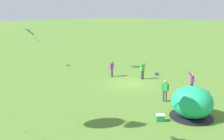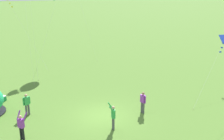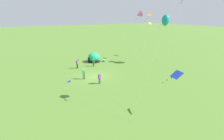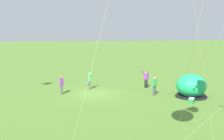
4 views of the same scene
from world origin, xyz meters
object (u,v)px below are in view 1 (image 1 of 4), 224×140
object	(u,v)px
person_watching_sky	(165,89)
person_near_tent	(143,70)
person_arms_raised	(192,82)
cooler_box	(160,118)
person_with_toddler	(112,68)
popup_tent	(192,103)
toddler_crawling	(156,74)
kite_blue	(31,33)

from	to	relation	value
person_watching_sky	person_near_tent	size ratio (longest dim) A/B	0.91
person_near_tent	person_arms_raised	xyz separation A→B (m)	(-5.86, 0.56, 0.00)
person_watching_sky	person_near_tent	bearing A→B (deg)	-35.15
cooler_box	person_with_toddler	size ratio (longest dim) A/B	0.37
popup_tent	person_watching_sky	xyz separation A→B (m)	(3.02, -1.27, -0.03)
popup_tent	person_arms_raised	distance (m)	5.30
toddler_crawling	person_watching_sky	xyz separation A→B (m)	(-5.55, 6.21, 0.79)
person_with_toddler	person_near_tent	bearing A→B (deg)	-151.53
popup_tent	person_watching_sky	world-z (taller)	popup_tent
person_near_tent	person_watching_sky	bearing A→B (deg)	144.85
popup_tent	person_arms_raised	world-z (taller)	popup_tent
popup_tent	person_with_toddler	xyz separation A→B (m)	(11.40, -3.57, -0.03)
person_with_toddler	kite_blue	xyz separation A→B (m)	(10.12, 3.81, 3.27)
cooler_box	person_with_toddler	distance (m)	11.78
cooler_box	toddler_crawling	xyz separation A→B (m)	(7.54, -9.45, -0.04)
popup_tent	person_watching_sky	distance (m)	3.28
kite_blue	person_near_tent	bearing A→B (deg)	-157.54
person_with_toddler	kite_blue	distance (m)	11.29
person_near_tent	kite_blue	size ratio (longest dim) A/B	0.28
popup_tent	person_with_toddler	world-z (taller)	popup_tent
person_near_tent	kite_blue	xyz separation A→B (m)	(13.00, 5.37, 3.23)
cooler_box	kite_blue	xyz separation A→B (m)	(20.48, -1.73, 4.01)
popup_tent	toddler_crawling	world-z (taller)	popup_tent
cooler_box	kite_blue	distance (m)	20.94
popup_tent	toddler_crawling	size ratio (longest dim) A/B	5.07
popup_tent	person_watching_sky	bearing A→B (deg)	-22.76
popup_tent	person_with_toddler	bearing A→B (deg)	-17.41
person_with_toddler	person_arms_raised	xyz separation A→B (m)	(-8.74, -1.01, 0.03)
kite_blue	popup_tent	bearing A→B (deg)	-179.37
person_arms_raised	toddler_crawling	bearing A→B (deg)	-26.11
toddler_crawling	person_near_tent	size ratio (longest dim) A/B	0.29
cooler_box	person_near_tent	distance (m)	10.35
popup_tent	kite_blue	size ratio (longest dim) A/B	0.41
person_watching_sky	person_with_toddler	size ratio (longest dim) A/B	1.00
toddler_crawling	kite_blue	distance (m)	15.60
person_near_tent	person_arms_raised	world-z (taller)	same
toddler_crawling	person_with_toddler	xyz separation A→B (m)	(2.83, 3.90, 0.79)
cooler_box	person_watching_sky	xyz separation A→B (m)	(1.99, -3.24, 0.74)
toddler_crawling	kite_blue	xyz separation A→B (m)	(12.94, 7.71, 4.05)
person_watching_sky	person_arms_raised	size ratio (longest dim) A/B	0.91
cooler_box	person_near_tent	world-z (taller)	person_near_tent
person_near_tent	person_arms_raised	size ratio (longest dim) A/B	1.00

